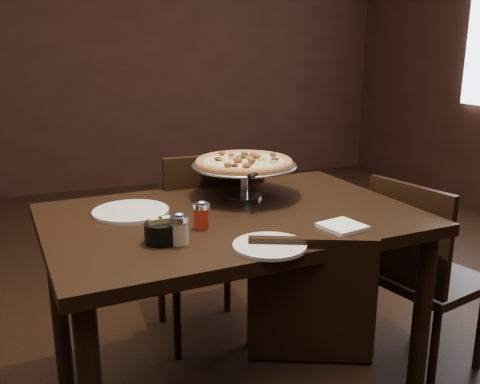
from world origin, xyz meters
name	(u,v)px	position (x,y,z in m)	size (l,w,h in m)	color
room	(211,43)	(0.06, 0.03, 1.40)	(6.04, 7.04, 2.84)	black
dining_table	(232,242)	(0.09, -0.10, 0.70)	(1.36, 0.96, 0.81)	black
pizza_stand	(244,163)	(0.21, 0.08, 0.95)	(0.41, 0.41, 0.17)	silver
parmesan_shaker	(179,229)	(-0.16, -0.33, 0.86)	(0.06, 0.06, 0.10)	beige
pepper_flake_shaker	(202,215)	(-0.05, -0.21, 0.86)	(0.05, 0.05, 0.09)	#9B170E
packet_caddy	(161,232)	(-0.21, -0.29, 0.85)	(0.10, 0.10, 0.08)	black
napkin_stack	(342,226)	(0.38, -0.38, 0.82)	(0.13, 0.13, 0.01)	white
plate_left	(131,212)	(-0.25, 0.03, 0.82)	(0.27, 0.27, 0.01)	white
plate_near	(270,246)	(0.08, -0.45, 0.82)	(0.22, 0.22, 0.01)	white
serving_spatula	(256,175)	(0.19, -0.10, 0.95)	(0.14, 0.14, 0.02)	silver
chair_far	(208,241)	(0.16, 0.41, 0.52)	(0.45, 0.45, 0.95)	black
chair_near	(312,371)	(0.17, -0.60, 0.46)	(0.52, 0.52, 0.84)	black
chair_side	(421,270)	(0.93, -0.13, 0.47)	(0.49, 0.49, 0.87)	black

